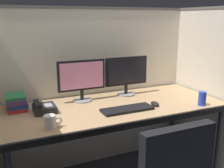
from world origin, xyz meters
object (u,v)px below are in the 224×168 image
at_px(book_stack, 16,102).
at_px(soda_can, 202,99).
at_px(desk, 115,111).
at_px(computer_mouse, 155,104).
at_px(monitor_left, 82,78).
at_px(coffee_mug, 50,122).
at_px(desk_phone, 44,108).
at_px(keyboard_main, 127,109).
at_px(monitor_right, 126,73).

xyz_separation_m(book_stack, soda_can, (1.46, -0.54, -0.00)).
distance_m(desk, computer_mouse, 0.35).
height_order(monitor_left, coffee_mug, monitor_left).
bearing_deg(desk, desk_phone, 170.41).
bearing_deg(keyboard_main, book_stack, 154.61).
relative_size(desk, soda_can, 15.57).
xyz_separation_m(desk, book_stack, (-0.77, 0.25, 0.11)).
distance_m(monitor_right, book_stack, 1.02).
relative_size(monitor_right, desk_phone, 2.26).
height_order(monitor_left, soda_can, monitor_left).
distance_m(monitor_right, desk_phone, 0.86).
bearing_deg(soda_can, monitor_right, 129.37).
height_order(computer_mouse, desk_phone, desk_phone).
xyz_separation_m(desk, soda_can, (0.69, -0.29, 0.11)).
bearing_deg(computer_mouse, monitor_left, 144.38).
bearing_deg(coffee_mug, computer_mouse, 7.12).
distance_m(monitor_right, computer_mouse, 0.44).
bearing_deg(desk, soda_can, -22.86).
distance_m(monitor_right, coffee_mug, 0.99).
distance_m(desk, monitor_right, 0.44).
relative_size(keyboard_main, desk_phone, 2.26).
xyz_separation_m(monitor_left, soda_can, (0.90, -0.54, -0.15)).
distance_m(keyboard_main, book_stack, 0.91).
distance_m(monitor_left, book_stack, 0.58).
distance_m(book_stack, desk_phone, 0.24).
height_order(desk, monitor_left, monitor_left).
bearing_deg(soda_can, desk_phone, 162.98).
relative_size(monitor_left, keyboard_main, 1.00).
bearing_deg(computer_mouse, keyboard_main, -177.41).
distance_m(monitor_right, soda_can, 0.73).
bearing_deg(desk, monitor_left, 130.50).
bearing_deg(monitor_left, desk, -49.50).
bearing_deg(coffee_mug, desk, 22.27).
relative_size(monitor_left, coffee_mug, 3.41).
relative_size(book_stack, soda_can, 1.82).
relative_size(desk_phone, coffee_mug, 1.51).
xyz_separation_m(monitor_left, computer_mouse, (0.53, -0.38, -0.20)).
bearing_deg(computer_mouse, desk_phone, 165.73).
bearing_deg(soda_can, monitor_left, 149.13).
bearing_deg(desk, computer_mouse, -22.37).
bearing_deg(book_stack, soda_can, -20.14).
xyz_separation_m(monitor_right, desk_phone, (-0.82, -0.16, -0.18)).
bearing_deg(monitor_left, book_stack, -179.71).
bearing_deg(monitor_left, coffee_mug, -127.93).
relative_size(soda_can, desk_phone, 0.64).
bearing_deg(keyboard_main, computer_mouse, 2.59).
relative_size(computer_mouse, soda_can, 0.79).
height_order(computer_mouse, soda_can, soda_can).
distance_m(desk, coffee_mug, 0.65).
relative_size(monitor_left, soda_can, 3.52).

